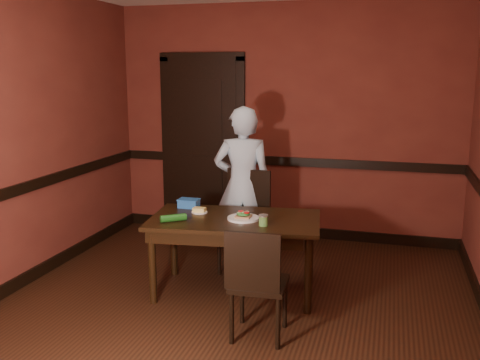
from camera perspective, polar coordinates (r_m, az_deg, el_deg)
The scene contains 18 objects.
floor at distance 4.46m, azimuth -1.27°, elevation -14.24°, with size 4.00×4.50×0.01m, color black.
wall_back at distance 6.22m, azimuth 4.82°, elevation 6.11°, with size 4.00×0.02×2.70m, color maroon.
wall_front at distance 2.06m, azimuth -20.25°, elevation -5.84°, with size 4.00×0.02×2.70m, color maroon.
wall_left at distance 5.02m, azimuth -23.78°, elevation 3.84°, with size 0.02×4.50×2.70m, color maroon.
dado_back at distance 6.27m, azimuth 4.72°, elevation 2.00°, with size 4.00×0.03×0.10m, color black.
dado_left at distance 5.08m, azimuth -23.24°, elevation -1.19°, with size 0.03×4.50×0.10m, color black.
baseboard_back at distance 6.46m, azimuth 4.60°, elevation -5.37°, with size 4.00×0.03×0.12m, color black.
baseboard_left at distance 5.32m, azimuth -22.51°, elevation -10.05°, with size 0.03×4.50×0.12m, color black.
door at distance 6.49m, azimuth -4.00°, elevation 4.04°, with size 1.05×0.07×2.20m.
dining_table at distance 4.76m, azimuth -0.54°, elevation -8.04°, with size 1.46×0.82×0.69m, color black.
chair_far at distance 5.20m, azimuth 0.67°, elevation -4.60°, with size 0.46×0.46×0.98m, color black, non-canonical shape.
chair_near at distance 3.99m, azimuth 2.08°, elevation -10.76°, with size 0.40×0.40×0.85m, color black, non-canonical shape.
person at distance 5.38m, azimuth 0.30°, elevation -0.63°, with size 0.58×0.38×1.60m, color #ADCBDF.
sandwich_plate at distance 4.61m, azimuth 0.36°, elevation -3.98°, with size 0.28×0.28×0.07m.
sauce_jar at distance 4.42m, azimuth 2.51°, elevation -4.30°, with size 0.08×0.08×0.09m.
cheese_saucer at distance 4.84m, azimuth -4.35°, elevation -3.27°, with size 0.15×0.15×0.05m.
food_tub at distance 5.02m, azimuth -5.48°, elevation -2.48°, with size 0.19×0.13×0.08m.
wrapped_veg at distance 4.57m, azimuth -7.13°, elevation -4.04°, with size 0.06×0.06×0.22m, color #195017.
Camera 1 is at (1.19, -3.83, 1.94)m, focal length 40.00 mm.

